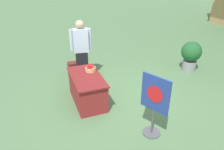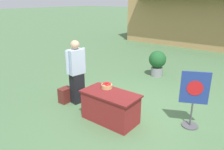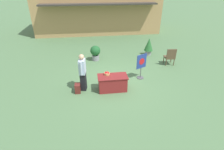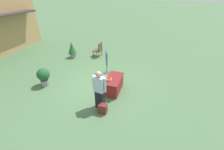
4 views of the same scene
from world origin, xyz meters
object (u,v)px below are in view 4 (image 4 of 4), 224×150
(display_table, at_px, (114,84))
(potted_plant_near_right, at_px, (44,76))
(person_visitor, at_px, (99,90))
(potted_plant_near_left, at_px, (72,49))
(apple_basket, at_px, (109,79))
(backpack, at_px, (103,108))
(poster_board, at_px, (107,62))
(patio_chair, at_px, (99,49))

(display_table, distance_m, potted_plant_near_right, 3.60)
(person_visitor, relative_size, potted_plant_near_left, 1.51)
(apple_basket, relative_size, potted_plant_near_left, 0.23)
(display_table, distance_m, potted_plant_near_left, 5.00)
(backpack, relative_size, poster_board, 0.32)
(person_visitor, relative_size, potted_plant_near_right, 1.83)
(apple_basket, relative_size, person_visitor, 0.15)
(backpack, relative_size, potted_plant_near_left, 0.37)
(apple_basket, height_order, backpack, apple_basket)
(person_visitor, bearing_deg, apple_basket, 6.81)
(person_visitor, distance_m, poster_board, 2.99)
(display_table, xyz_separation_m, apple_basket, (-0.24, 0.17, 0.42))
(apple_basket, distance_m, person_visitor, 1.08)
(potted_plant_near_left, bearing_deg, potted_plant_near_right, -172.91)
(person_visitor, height_order, potted_plant_near_right, person_visitor)
(backpack, xyz_separation_m, potted_plant_near_right, (0.99, 3.55, 0.34))
(potted_plant_near_left, xyz_separation_m, potted_plant_near_right, (-3.60, -0.45, -0.10))
(apple_basket, distance_m, poster_board, 1.97)
(display_table, height_order, potted_plant_near_left, potted_plant_near_left)
(display_table, bearing_deg, patio_chair, 31.05)
(poster_board, xyz_separation_m, patio_chair, (2.17, 1.36, -0.17))
(apple_basket, height_order, potted_plant_near_left, potted_plant_near_left)
(person_visitor, relative_size, patio_chair, 1.69)
(person_visitor, height_order, poster_board, person_visitor)
(backpack, relative_size, potted_plant_near_right, 0.44)
(apple_basket, xyz_separation_m, poster_board, (1.83, 0.74, -0.06))
(potted_plant_near_right, bearing_deg, backpack, -105.61)
(apple_basket, bearing_deg, poster_board, 22.01)
(poster_board, distance_m, potted_plant_near_left, 3.40)
(apple_basket, relative_size, patio_chair, 0.25)
(potted_plant_near_right, bearing_deg, apple_basket, -83.96)
(patio_chair, bearing_deg, display_table, 125.54)
(patio_chair, distance_m, potted_plant_near_left, 1.89)
(potted_plant_near_left, bearing_deg, person_visitor, -138.78)
(apple_basket, xyz_separation_m, patio_chair, (4.00, 2.10, -0.22))
(apple_basket, xyz_separation_m, potted_plant_near_left, (3.25, 3.83, -0.13))
(display_table, xyz_separation_m, backpack, (-1.59, -0.01, -0.15))
(display_table, xyz_separation_m, patio_chair, (3.76, 2.26, 0.20))
(potted_plant_near_left, bearing_deg, poster_board, -114.68)
(poster_board, xyz_separation_m, potted_plant_near_left, (1.42, 3.09, -0.07))
(backpack, height_order, potted_plant_near_left, potted_plant_near_left)
(patio_chair, bearing_deg, backpack, 117.48)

